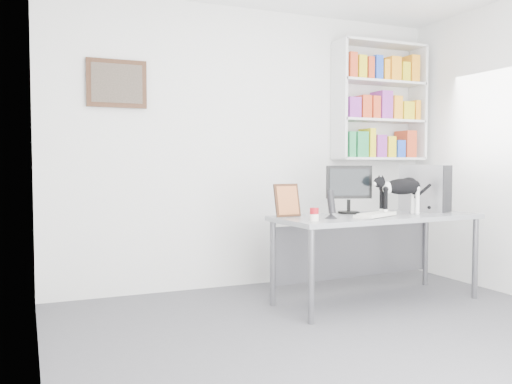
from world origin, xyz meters
TOP-DOWN VIEW (x-y plane):
  - room at (0.00, 0.00)m, footprint 4.01×4.01m
  - bookshelf at (1.40, 1.85)m, footprint 1.03×0.28m
  - wall_art at (-1.30, 1.97)m, footprint 0.52×0.04m
  - desk at (0.72, 0.94)m, footprint 1.85×0.81m
  - monitor at (0.58, 1.16)m, footprint 0.45×0.32m
  - keyboard at (0.61, 0.81)m, footprint 0.46×0.34m
  - pc_tower at (1.34, 1.07)m, footprint 0.35×0.47m
  - speaker at (0.20, 0.83)m, footprint 0.14×0.14m
  - leaning_print at (-0.06, 1.10)m, footprint 0.24×0.11m
  - soup_can at (-0.01, 0.73)m, footprint 0.08×0.08m
  - cat at (0.94, 0.89)m, footprint 0.53×0.16m

SIDE VIEW (x-z plane):
  - desk at x=0.72m, z-range 0.00..0.75m
  - keyboard at x=0.61m, z-range 0.75..0.79m
  - soup_can at x=-0.01m, z-range 0.75..0.86m
  - speaker at x=0.20m, z-range 0.75..0.99m
  - leaning_print at x=-0.06m, z-range 0.75..1.04m
  - cat at x=0.94m, z-range 0.75..1.08m
  - pc_tower at x=1.34m, z-range 0.75..1.19m
  - monitor at x=0.58m, z-range 0.75..1.19m
  - room at x=0.00m, z-range 0.00..2.70m
  - bookshelf at x=1.40m, z-range 1.23..2.47m
  - wall_art at x=-1.30m, z-range 1.69..2.11m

